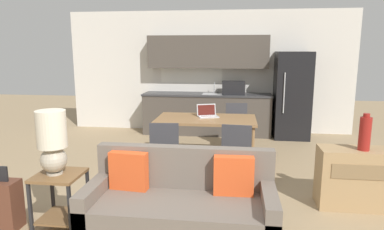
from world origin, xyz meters
name	(u,v)px	position (x,y,z in m)	size (l,w,h in m)	color
wall_back	(208,72)	(-0.01, 4.63, 1.35)	(6.40, 0.07, 2.70)	silver
kitchen_counter	(208,96)	(0.01, 4.33, 0.84)	(2.80, 0.65, 2.15)	#4C443D
refrigerator	(292,95)	(1.80, 4.21, 0.90)	(0.72, 0.77, 1.81)	black
dining_table	(206,122)	(0.17, 2.25, 0.70)	(1.59, 0.89, 0.76)	olive
couch	(181,202)	(0.11, 0.03, 0.33)	(1.86, 0.80, 0.85)	#3D2D1E
side_table	(60,192)	(-1.14, -0.03, 0.40)	(0.45, 0.45, 0.60)	brown
table_lamp	(52,140)	(-1.18, -0.03, 0.95)	(0.29, 0.29, 0.66)	#B2A893
credenza	(360,178)	(2.11, 0.90, 0.36)	(0.97, 0.39, 0.71)	tan
vase	(365,133)	(2.10, 0.86, 0.91)	(0.13, 0.13, 0.43)	maroon
dining_chair_near_left	(165,148)	(-0.34, 1.42, 0.49)	(0.46, 0.46, 0.87)	#38383D
dining_chair_far_right	(237,124)	(0.67, 3.09, 0.49)	(0.47, 0.47, 0.87)	#38383D
dining_chair_near_right	(237,150)	(0.67, 1.43, 0.49)	(0.46, 0.46, 0.87)	#38383D
laptop	(207,114)	(0.17, 2.39, 0.81)	(0.39, 0.35, 0.20)	#B7BABC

